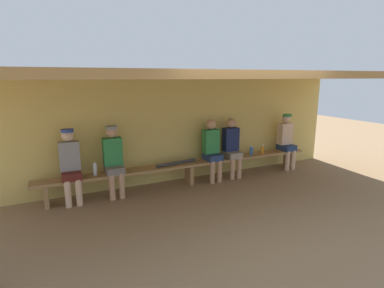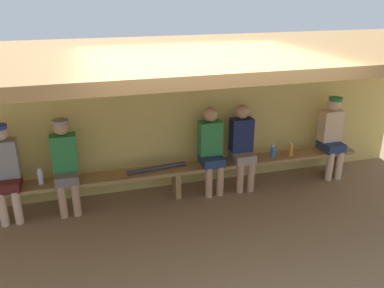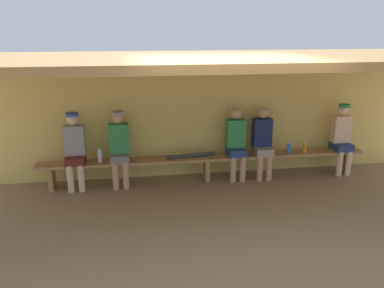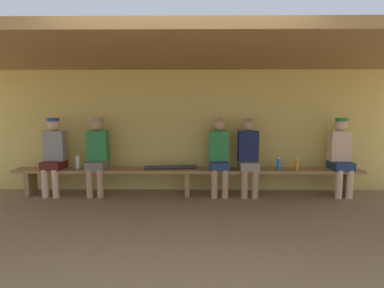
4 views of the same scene
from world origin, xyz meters
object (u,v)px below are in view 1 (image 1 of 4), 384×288
at_px(water_bottle_green, 95,169).
at_px(baseball_bat, 176,163).
at_px(player_in_white, 232,145).
at_px(player_in_blue, 212,148).
at_px(bench, 189,166).
at_px(player_near_post, 114,158).
at_px(water_bottle_orange, 262,149).
at_px(player_with_sunglasses, 70,163).
at_px(player_middle, 286,139).
at_px(water_bottle_clear, 251,151).

xyz_separation_m(water_bottle_green, baseball_bat, (1.61, -0.00, -0.08)).
height_order(player_in_white, player_in_blue, same).
bearing_deg(player_in_blue, bench, -179.68).
distance_m(player_near_post, water_bottle_green, 0.39).
bearing_deg(player_near_post, player_in_blue, -0.01).
bearing_deg(water_bottle_green, water_bottle_orange, -0.72).
relative_size(player_with_sunglasses, player_middle, 1.00).
relative_size(water_bottle_green, water_bottle_clear, 1.12).
bearing_deg(player_in_blue, player_in_white, 0.00).
bearing_deg(player_in_blue, water_bottle_clear, -1.26).
xyz_separation_m(bench, water_bottle_orange, (1.88, -0.05, 0.17)).
distance_m(player_in_white, water_bottle_orange, 0.84).
distance_m(player_near_post, player_middle, 4.19).
relative_size(player_near_post, water_bottle_green, 5.76).
height_order(player_with_sunglasses, water_bottle_clear, player_with_sunglasses).
xyz_separation_m(player_in_white, player_middle, (1.58, 0.00, 0.02)).
xyz_separation_m(player_in_white, water_bottle_green, (-2.96, -0.00, -0.16)).
bearing_deg(water_bottle_orange, player_with_sunglasses, 179.32).
bearing_deg(baseball_bat, player_in_white, -6.81).
bearing_deg(player_middle, water_bottle_orange, -176.24).
xyz_separation_m(bench, player_near_post, (-1.56, 0.00, 0.36)).
height_order(bench, water_bottle_green, water_bottle_green).
relative_size(player_near_post, player_in_white, 1.01).
relative_size(player_with_sunglasses, player_near_post, 1.00).
bearing_deg(water_bottle_clear, player_with_sunglasses, 179.66).
distance_m(player_middle, water_bottle_orange, 0.78).
bearing_deg(water_bottle_clear, baseball_bat, 179.40).
bearing_deg(water_bottle_clear, player_near_post, 179.58).
height_order(player_in_blue, water_bottle_clear, player_in_blue).
xyz_separation_m(player_near_post, water_bottle_green, (-0.35, -0.00, -0.18)).
bearing_deg(water_bottle_orange, water_bottle_clear, 174.96).
bearing_deg(player_near_post, player_middle, 0.00).
bearing_deg(water_bottle_clear, player_in_blue, 178.74).
height_order(player_with_sunglasses, water_bottle_green, player_with_sunglasses).
xyz_separation_m(player_in_white, water_bottle_clear, (0.52, -0.02, -0.17)).
relative_size(player_middle, water_bottle_orange, 6.27).
height_order(bench, player_in_blue, player_in_blue).
bearing_deg(player_in_blue, baseball_bat, -179.79).
distance_m(player_in_white, player_in_blue, 0.51).
bearing_deg(water_bottle_clear, bench, 179.29).
xyz_separation_m(water_bottle_clear, baseball_bat, (-1.87, 0.02, -0.07)).
height_order(bench, player_in_white, player_in_white).
xyz_separation_m(player_in_white, baseball_bat, (-1.35, -0.00, -0.24)).
bearing_deg(player_middle, player_near_post, 180.00).
relative_size(water_bottle_clear, baseball_bat, 0.23).
bearing_deg(player_near_post, player_with_sunglasses, 180.00).
height_order(player_in_white, water_bottle_orange, player_in_white).
bearing_deg(baseball_bat, player_near_post, 172.90).
height_order(bench, baseball_bat, baseball_bat).
height_order(player_in_white, water_bottle_clear, player_in_white).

